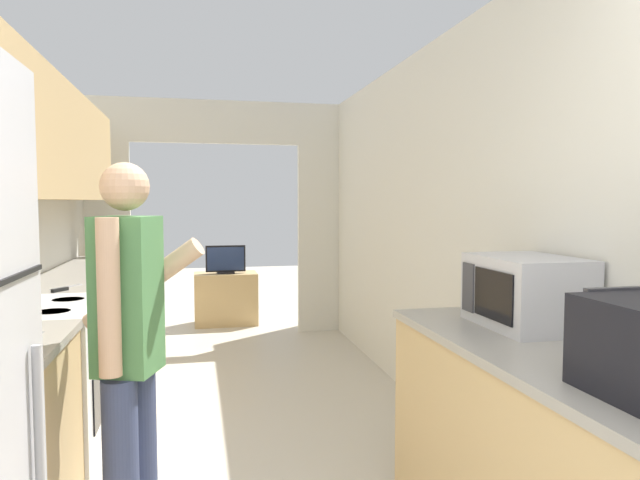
% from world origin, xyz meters
% --- Properties ---
extents(wall_right, '(0.06, 7.98, 2.50)m').
position_xyz_m(wall_right, '(1.36, 2.19, 1.25)').
color(wall_right, silver).
rests_on(wall_right, ground_plane).
extents(wall_far_with_doorway, '(3.05, 0.06, 2.50)m').
position_xyz_m(wall_far_with_doorway, '(0.00, 5.61, 1.45)').
color(wall_far_with_doorway, silver).
rests_on(wall_far_with_doorway, ground_plane).
extents(counter_left, '(0.62, 4.20, 0.92)m').
position_xyz_m(counter_left, '(-1.03, 3.31, 0.46)').
color(counter_left, tan).
rests_on(counter_left, ground_plane).
extents(range_oven, '(0.66, 0.78, 1.06)m').
position_xyz_m(range_oven, '(-1.02, 2.54, 0.46)').
color(range_oven, white).
rests_on(range_oven, ground_plane).
extents(person, '(0.51, 0.44, 1.59)m').
position_xyz_m(person, '(-0.47, 1.70, 0.85)').
color(person, '#384266').
rests_on(person, ground_plane).
extents(microwave, '(0.36, 0.49, 0.30)m').
position_xyz_m(microwave, '(1.13, 1.58, 1.06)').
color(microwave, '#B7B7BC').
rests_on(microwave, counter_right).
extents(tv_cabinet, '(0.72, 0.42, 0.60)m').
position_xyz_m(tv_cabinet, '(0.11, 6.17, 0.30)').
color(tv_cabinet, tan).
rests_on(tv_cabinet, ground_plane).
extents(television, '(0.46, 0.16, 0.33)m').
position_xyz_m(television, '(0.11, 6.13, 0.76)').
color(television, black).
rests_on(television, tv_cabinet).
extents(knife, '(0.16, 0.32, 0.02)m').
position_xyz_m(knife, '(-1.00, 3.07, 0.92)').
color(knife, '#B7B7BC').
rests_on(knife, counter_left).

